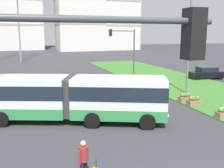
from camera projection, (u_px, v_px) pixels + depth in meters
articulated_bus at (76, 97)px, 16.97m from camera, size 11.85×6.66×3.00m
car_black_sedan at (206, 73)px, 33.57m from camera, size 4.61×2.51×1.58m
pedestrian_crossing at (83, 159)px, 9.99m from camera, size 0.47×0.41×1.74m
flower_planter_2 at (224, 113)px, 17.72m from camera, size 1.10×0.56×0.74m
flower_planter_3 at (194, 101)px, 20.83m from camera, size 1.10×0.56×0.74m
flower_planter_4 at (185, 97)px, 22.01m from camera, size 1.10×0.56×0.74m
traffic_light_near_left at (23, 145)px, 3.52m from camera, size 4.49×0.28×6.14m
traffic_light_far_right at (126, 47)px, 30.34m from camera, size 3.31×0.28×6.31m
streetlight_median at (189, 41)px, 24.11m from camera, size 0.70×0.28×9.39m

